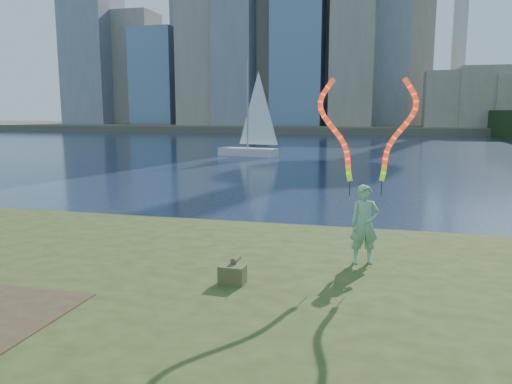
# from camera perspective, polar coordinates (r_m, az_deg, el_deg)

# --- Properties ---
(ground) EXTENTS (320.00, 320.00, 0.00)m
(ground) POSITION_cam_1_polar(r_m,az_deg,el_deg) (10.30, -9.58, -12.72)
(ground) COLOR #1A2741
(ground) RESTS_ON ground
(grassy_knoll) EXTENTS (20.00, 18.00, 0.80)m
(grassy_knoll) POSITION_cam_1_polar(r_m,az_deg,el_deg) (8.30, -16.29, -16.01)
(grassy_knoll) COLOR #354318
(grassy_knoll) RESTS_ON ground
(far_shore) EXTENTS (320.00, 40.00, 1.20)m
(far_shore) POSITION_cam_1_polar(r_m,az_deg,el_deg) (103.84, 12.19, 7.21)
(far_shore) COLOR #504A3A
(far_shore) RESTS_ON ground
(woman_with_ribbons) EXTENTS (1.97, 0.65, 3.98)m
(woman_with_ribbons) POSITION_cam_1_polar(r_m,az_deg,el_deg) (10.09, 12.40, -0.16)
(woman_with_ribbons) COLOR #167933
(woman_with_ribbons) RESTS_ON grassy_knoll
(canvas_bag) EXTENTS (0.47, 0.53, 0.43)m
(canvas_bag) POSITION_cam_1_polar(r_m,az_deg,el_deg) (8.98, -2.68, -9.27)
(canvas_bag) COLOR #484A2A
(canvas_bag) RESTS_ON grassy_knoll
(sailboat) EXTENTS (5.50, 2.76, 8.26)m
(sailboat) POSITION_cam_1_polar(r_m,az_deg,el_deg) (43.32, -0.62, 6.02)
(sailboat) COLOR silver
(sailboat) RESTS_ON ground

